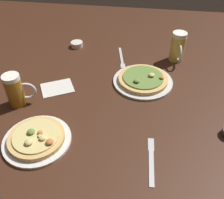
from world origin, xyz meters
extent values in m
cube|color=#3D2114|center=(0.00, 0.00, -0.01)|extent=(2.40, 2.40, 0.03)
cylinder|color=silver|center=(-0.25, -0.27, 0.01)|extent=(0.26, 0.26, 0.01)
cylinder|color=tan|center=(-0.25, -0.27, 0.02)|extent=(0.22, 0.22, 0.02)
cylinder|color=#DBC67A|center=(-0.25, -0.27, 0.03)|extent=(0.18, 0.18, 0.01)
ellipsoid|color=#DBC67A|center=(-0.26, -0.31, 0.04)|extent=(0.03, 0.03, 0.02)
ellipsoid|color=#C67038|center=(-0.19, -0.30, 0.04)|extent=(0.03, 0.03, 0.01)
ellipsoid|color=#DBC67A|center=(-0.22, -0.28, 0.04)|extent=(0.03, 0.03, 0.01)
ellipsoid|color=olive|center=(-0.28, -0.26, 0.04)|extent=(0.03, 0.03, 0.01)
ellipsoid|color=#DBC67A|center=(-0.24, -0.27, 0.04)|extent=(0.02, 0.02, 0.01)
ellipsoid|color=#C67038|center=(-0.24, -0.26, 0.04)|extent=(0.02, 0.02, 0.01)
cylinder|color=silver|center=(0.13, 0.18, 0.01)|extent=(0.30, 0.30, 0.01)
cylinder|color=tan|center=(0.13, 0.18, 0.02)|extent=(0.25, 0.25, 0.02)
cylinder|color=olive|center=(0.13, 0.18, 0.03)|extent=(0.20, 0.20, 0.01)
ellipsoid|color=#C67038|center=(0.22, 0.18, 0.04)|extent=(0.02, 0.02, 0.01)
ellipsoid|color=#DBC67A|center=(0.17, 0.19, 0.04)|extent=(0.03, 0.03, 0.02)
ellipsoid|color=olive|center=(0.10, 0.13, 0.04)|extent=(0.03, 0.03, 0.01)
cylinder|color=gold|center=(0.30, 0.43, 0.07)|extent=(0.08, 0.08, 0.14)
cylinder|color=white|center=(0.30, 0.43, 0.15)|extent=(0.08, 0.08, 0.02)
torus|color=silver|center=(0.31, 0.38, 0.07)|extent=(0.02, 0.09, 0.09)
cylinder|color=#9E6619|center=(-0.42, -0.07, 0.07)|extent=(0.08, 0.08, 0.13)
cylinder|color=white|center=(-0.42, -0.07, 0.14)|extent=(0.07, 0.07, 0.02)
torus|color=silver|center=(-0.38, -0.05, 0.07)|extent=(0.09, 0.03, 0.09)
cylinder|color=silver|center=(-0.29, 0.50, 0.02)|extent=(0.07, 0.07, 0.03)
cube|color=silver|center=(-0.28, 0.07, 0.00)|extent=(0.19, 0.18, 0.01)
cube|color=silver|center=(-0.01, 0.42, 0.00)|extent=(0.05, 0.19, 0.01)
cube|color=silver|center=(0.01, 0.32, 0.00)|extent=(0.03, 0.05, 0.00)
cube|color=silver|center=(0.19, -0.32, 0.00)|extent=(0.03, 0.17, 0.01)
cube|color=silver|center=(0.18, -0.22, 0.00)|extent=(0.03, 0.06, 0.00)
camera|label=1|loc=(0.13, -0.87, 0.76)|focal=40.58mm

